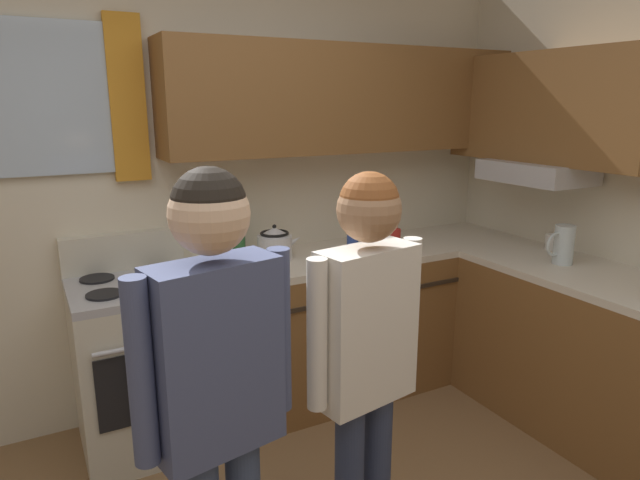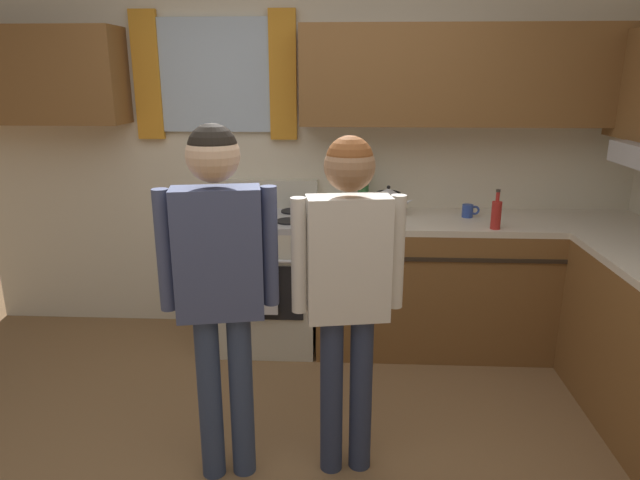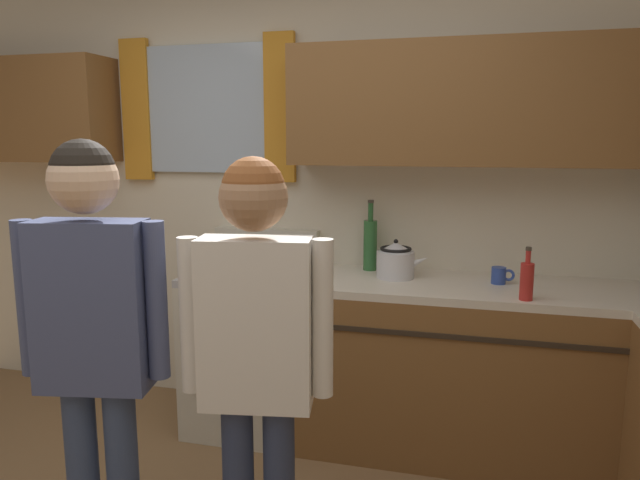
# 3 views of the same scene
# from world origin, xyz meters

# --- Properties ---
(back_wall_unit) EXTENTS (4.60, 0.42, 2.60)m
(back_wall_unit) POSITION_xyz_m (0.06, 1.82, 1.49)
(back_wall_unit) COLOR beige
(back_wall_unit) RESTS_ON ground
(kitchen_counter_run) EXTENTS (2.14, 2.03, 0.90)m
(kitchen_counter_run) POSITION_xyz_m (1.53, 1.14, 0.45)
(kitchen_counter_run) COLOR brown
(kitchen_counter_run) RESTS_ON ground
(stove_oven) EXTENTS (0.64, 0.67, 1.10)m
(stove_oven) POSITION_xyz_m (-0.18, 1.54, 0.47)
(stove_oven) COLOR beige
(stove_oven) RESTS_ON ground
(bottle_wine_green) EXTENTS (0.08, 0.08, 0.39)m
(bottle_wine_green) POSITION_xyz_m (0.45, 1.74, 1.05)
(bottle_wine_green) COLOR #2D6633
(bottle_wine_green) RESTS_ON kitchen_counter_run
(bottle_sauce_red) EXTENTS (0.06, 0.06, 0.25)m
(bottle_sauce_red) POSITION_xyz_m (1.25, 1.30, 0.99)
(bottle_sauce_red) COLOR red
(bottle_sauce_red) RESTS_ON kitchen_counter_run
(mug_cobalt_blue) EXTENTS (0.11, 0.07, 0.08)m
(mug_cobalt_blue) POSITION_xyz_m (1.14, 1.59, 0.94)
(mug_cobalt_blue) COLOR #2D479E
(mug_cobalt_blue) RESTS_ON kitchen_counter_run
(stovetop_kettle) EXTENTS (0.27, 0.20, 0.21)m
(stovetop_kettle) POSITION_xyz_m (0.62, 1.59, 1.00)
(stovetop_kettle) COLOR silver
(stovetop_kettle) RESTS_ON kitchen_counter_run
(adult_left) EXTENTS (0.50, 0.22, 1.63)m
(adult_left) POSITION_xyz_m (-0.19, 0.16, 1.02)
(adult_left) COLOR #38476B
(adult_left) RESTS_ON ground
(adult_in_plaid) EXTENTS (0.48, 0.21, 1.57)m
(adult_in_plaid) POSITION_xyz_m (0.35, 0.22, 0.99)
(adult_in_plaid) COLOR #2D3856
(adult_in_plaid) RESTS_ON ground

